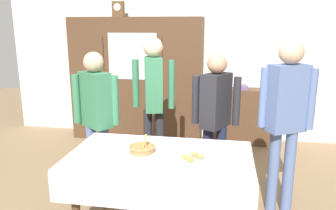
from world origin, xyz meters
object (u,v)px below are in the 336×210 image
mantel_clock (118,9)px  spoon_mid_right (154,163)px  tea_cup_mid_left (121,161)px  tea_cup_near_left (210,171)px  dining_table (159,168)px  tea_cup_near_right (169,148)px  bookshelf_low (241,116)px  spoon_far_left (216,149)px  spoon_far_right (110,141)px  bread_basket (142,148)px  person_by_cabinet (96,110)px  person_beside_shelf (216,111)px  tea_cup_mid_right (230,161)px  person_behind_table_right (154,93)px  person_near_right_end (286,110)px  wall_cabinet (137,79)px  pastry_plate (193,159)px  book_stack (243,87)px

mantel_clock → spoon_mid_right: size_ratio=2.02×
tea_cup_mid_left → tea_cup_near_left: size_ratio=1.00×
dining_table → spoon_mid_right: 0.19m
tea_cup_near_right → tea_cup_near_left: (0.39, -0.43, 0.00)m
dining_table → bookshelf_low: bookshelf_low is taller
spoon_far_left → spoon_far_right: (-1.02, 0.03, 0.00)m
bread_basket → spoon_far_left: size_ratio=2.02×
tea_cup_near_left → person_by_cabinet: 1.61m
spoon_far_left → bread_basket: bearing=-163.8°
person_beside_shelf → dining_table: bearing=-116.3°
spoon_far_right → person_beside_shelf: bearing=32.0°
tea_cup_mid_right → person_behind_table_right: (-0.92, 1.28, 0.26)m
bread_basket → spoon_mid_right: size_ratio=2.02×
tea_cup_mid_right → spoon_far_right: size_ratio=1.09×
mantel_clock → tea_cup_near_left: (1.63, -2.88, -1.31)m
bookshelf_low → person_near_right_end: (0.32, -2.02, 0.63)m
tea_cup_near_left → spoon_far_right: 1.15m
mantel_clock → person_near_right_end: (2.30, -1.97, -1.04)m
person_by_cabinet → bookshelf_low: bearing=50.2°
wall_cabinet → bookshelf_low: bearing=1.7°
tea_cup_near_right → person_near_right_end: (1.06, 0.48, 0.28)m
spoon_mid_right → person_behind_table_right: size_ratio=0.07×
bookshelf_low → pastry_plate: bearing=-100.9°
dining_table → bread_basket: 0.23m
person_beside_shelf → spoon_far_left: bearing=-87.2°
mantel_clock → spoon_far_right: mantel_clock is taller
person_near_right_end → person_behind_table_right: bearing=157.5°
pastry_plate → spoon_far_right: (-0.84, 0.32, -0.01)m
book_stack → tea_cup_mid_left: 3.05m
wall_cabinet → dining_table: bearing=-70.8°
pastry_plate → person_by_cabinet: bearing=148.1°
bread_basket → person_behind_table_right: size_ratio=0.14×
bread_basket → spoon_mid_right: 0.27m
bookshelf_low → spoon_far_left: bearing=-98.0°
tea_cup_near_right → person_by_cabinet: (-0.90, 0.53, 0.17)m
mantel_clock → tea_cup_mid_right: bearing=-56.2°
tea_cup_near_right → bread_basket: 0.24m
book_stack → bread_basket: bearing=-110.8°
tea_cup_near_right → bread_basket: size_ratio=0.54×
book_stack → tea_cup_mid_right: bearing=-94.4°
book_stack → tea_cup_near_right: (-0.75, -2.50, -0.12)m
dining_table → wall_cabinet: wall_cabinet is taller
tea_cup_near_right → spoon_far_right: (-0.61, 0.14, -0.02)m
person_behind_table_right → tea_cup_near_left: bearing=-63.0°
tea_cup_near_left → spoon_far_right: (-1.00, 0.57, -0.02)m
wall_cabinet → spoon_far_right: (0.35, -2.31, -0.22)m
tea_cup_mid_left → person_behind_table_right: bearing=91.6°
spoon_far_right → person_by_cabinet: (-0.29, 0.38, 0.20)m
wall_cabinet → person_by_cabinet: size_ratio=1.34×
bookshelf_low → bread_basket: bread_basket is taller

